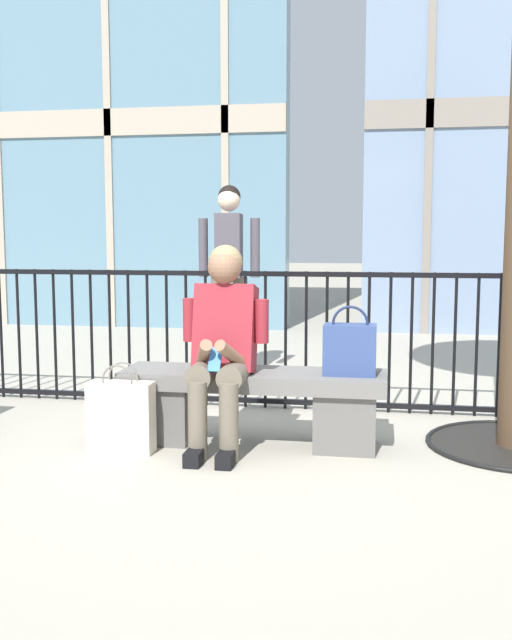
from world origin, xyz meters
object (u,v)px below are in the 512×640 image
at_px(bystander_at_railing, 229,266).
at_px(seated_person_with_phone, 222,341).
at_px(shopping_bag, 121,416).
at_px(stone_bench, 253,400).
at_px(handbag_on_bench, 350,349).

bearing_deg(bystander_at_railing, seated_person_with_phone, -79.16).
height_order(seated_person_with_phone, bystander_at_railing, bystander_at_railing).
xyz_separation_m(seated_person_with_phone, bystander_at_railing, (-0.42, 2.19, 0.35)).
bearing_deg(seated_person_with_phone, shopping_bag, -162.09).
height_order(seated_person_with_phone, shopping_bag, seated_person_with_phone).
relative_size(shopping_bag, bystander_at_railing, 0.31).
distance_m(stone_bench, bystander_at_railing, 2.26).
bearing_deg(bystander_at_railing, shopping_bag, -93.58).
bearing_deg(shopping_bag, bystander_at_railing, 86.42).
xyz_separation_m(handbag_on_bench, shopping_bag, (-1.31, -0.30, -0.39)).
relative_size(seated_person_with_phone, bystander_at_railing, 0.71).
height_order(seated_person_with_phone, handbag_on_bench, seated_person_with_phone).
distance_m(stone_bench, shopping_bag, 0.80).
bearing_deg(shopping_bag, stone_bench, 23.17).
bearing_deg(shopping_bag, seated_person_with_phone, 17.91).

